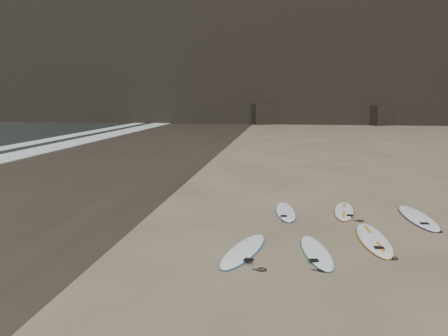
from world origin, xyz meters
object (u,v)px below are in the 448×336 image
(surfboard_5, at_px, (286,211))
(surfboard_6, at_px, (344,211))
(surfboard_0, at_px, (244,250))
(surfboard_2, at_px, (373,239))
(surfboard_7, at_px, (418,217))
(surfboard_1, at_px, (316,252))

(surfboard_5, relative_size, surfboard_6, 1.00)
(surfboard_0, height_order, surfboard_2, surfboard_2)
(surfboard_0, height_order, surfboard_5, surfboard_0)
(surfboard_5, xyz_separation_m, surfboard_7, (3.69, -0.15, 0.01))
(surfboard_6, relative_size, surfboard_7, 0.83)
(surfboard_5, bearing_deg, surfboard_6, 5.64)
(surfboard_2, xyz_separation_m, surfboard_6, (-0.35, 2.60, -0.01))
(surfboard_5, relative_size, surfboard_7, 0.83)
(surfboard_1, bearing_deg, surfboard_6, 65.45)
(surfboard_0, xyz_separation_m, surfboard_1, (1.59, 0.13, -0.00))
(surfboard_5, bearing_deg, surfboard_0, -109.92)
(surfboard_1, relative_size, surfboard_2, 0.85)
(surfboard_0, xyz_separation_m, surfboard_7, (4.62, 3.31, 0.01))
(surfboard_6, bearing_deg, surfboard_2, -74.56)
(surfboard_0, height_order, surfboard_7, surfboard_7)
(surfboard_7, bearing_deg, surfboard_1, -136.78)
(surfboard_0, bearing_deg, surfboard_6, 69.31)
(surfboard_5, height_order, surfboard_7, surfboard_7)
(surfboard_2, height_order, surfboard_6, surfboard_2)
(surfboard_6, bearing_deg, surfboard_7, -5.81)
(surfboard_1, height_order, surfboard_2, surfboard_2)
(surfboard_7, bearing_deg, surfboard_0, -147.56)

